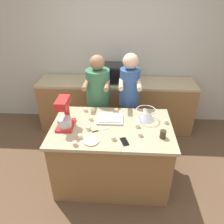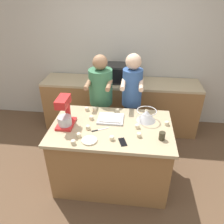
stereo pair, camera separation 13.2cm
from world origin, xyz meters
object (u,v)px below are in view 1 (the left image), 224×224
stand_mixer (64,115)px  mixing_bowl (146,114)px  cupcake_3 (85,109)px  baking_tray (110,118)px  drinking_glass (163,134)px  cupcake_0 (114,138)px  person_right (129,101)px  cupcake_1 (166,121)px  knife (100,130)px  cupcake_2 (116,110)px  person_left (99,103)px  cupcake_4 (75,143)px  cupcake_6 (80,136)px  cupcake_10 (88,128)px  small_plate (91,141)px  cupcake_5 (145,110)px  cupcake_9 (138,125)px  cell_phone (124,141)px  cupcake_11 (140,134)px  cupcake_8 (91,118)px  microwave_oven (117,73)px

stand_mixer → mixing_bowl: stand_mixer is taller
cupcake_3 → baking_tray: bearing=-29.0°
drinking_glass → cupcake_0: size_ratio=1.67×
person_right → cupcake_1: 0.78m
knife → cupcake_2: size_ratio=3.55×
stand_mixer → cupcake_2: 0.74m
person_left → cupcake_4: person_left is taller
cupcake_6 → cupcake_3: bearing=93.4°
cupcake_10 → small_plate: bearing=-74.6°
cupcake_0 → cupcake_1: (0.65, 0.38, 0.00)m
cupcake_4 → cupcake_5: (0.82, 0.78, 0.00)m
cupcake_2 → cupcake_6: same height
cupcake_9 → cupcake_0: bearing=-136.3°
stand_mixer → cupcake_2: size_ratio=6.82×
mixing_bowl → small_plate: size_ratio=1.45×
cupcake_0 → cupcake_4: same height
baking_tray → cupcake_6: 0.53m
cupcake_5 → cupcake_6: same height
small_plate → cupcake_10: size_ratio=3.12×
cell_phone → cupcake_0: cupcake_0 is taller
cupcake_4 → cupcake_3: bearing=90.6°
cupcake_9 → cupcake_4: bearing=-150.6°
cell_phone → cupcake_11: size_ratio=2.79×
knife → cupcake_6: 0.27m
cupcake_0 → cupcake_10: size_ratio=1.00×
baking_tray → cupcake_8: (-0.25, -0.02, 0.01)m
cupcake_6 → cupcake_11: 0.70m
cupcake_2 → cupcake_10: (-0.31, -0.45, 0.00)m
cell_phone → cupcake_6: (-0.51, 0.04, 0.02)m
person_left → small_plate: person_left is taller
cell_phone → cupcake_1: (0.53, 0.41, 0.02)m
cupcake_10 → cupcake_11: same height
knife → cupcake_2: bearing=68.7°
cell_phone → small_plate: size_ratio=0.89×
cupcake_5 → cupcake_9: 0.40m
cupcake_4 → cupcake_9: size_ratio=1.00×
microwave_oven → mixing_bowl: bearing=-70.6°
drinking_glass → cupcake_5: 0.60m
person_left → stand_mixer: 0.87m
cupcake_1 → cupcake_10: size_ratio=1.00×
small_plate → cupcake_2: (0.25, 0.68, 0.02)m
person_right → cell_phone: (-0.06, -1.04, 0.03)m
baking_tray → cupcake_11: cupcake_11 is taller
stand_mixer → baking_tray: stand_mixer is taller
cupcake_2 → cupcake_6: bearing=-122.1°
cupcake_6 → stand_mixer: bearing=133.9°
mixing_bowl → cupcake_2: mixing_bowl is taller
cupcake_3 → cupcake_10: (0.11, -0.45, 0.00)m
cupcake_0 → cupcake_11: 0.32m
cupcake_2 → cupcake_5: (0.41, 0.02, 0.00)m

